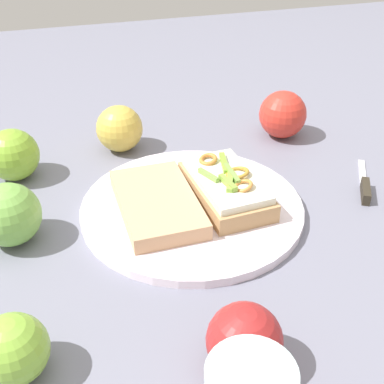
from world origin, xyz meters
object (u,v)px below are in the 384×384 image
at_px(bread_slice_side, 158,205).
at_px(apple_2, 244,341).
at_px(apple_0, 13,155).
at_px(apple_1, 119,129).
at_px(apple_3, 9,215).
at_px(sandwich, 225,186).
at_px(knife, 365,186).
at_px(apple_4, 13,350).
at_px(apple_5, 283,114).
at_px(plate, 192,208).

height_order(bread_slice_side, apple_2, apple_2).
bearing_deg(apple_0, apple_2, -154.25).
distance_m(apple_1, apple_3, 0.27).
bearing_deg(sandwich, knife, 78.85).
distance_m(apple_2, apple_4, 0.21).
bearing_deg(apple_4, apple_1, -22.49).
xyz_separation_m(sandwich, apple_3, (0.00, 0.29, 0.01)).
bearing_deg(sandwich, apple_4, -57.71).
xyz_separation_m(apple_3, apple_5, (0.17, -0.45, 0.00)).
xyz_separation_m(apple_0, apple_3, (-0.16, 0.01, 0.00)).
xyz_separation_m(plate, apple_3, (0.01, 0.24, 0.03)).
bearing_deg(apple_3, bread_slice_side, -92.73).
xyz_separation_m(apple_3, knife, (-0.03, -0.50, -0.03)).
bearing_deg(sandwich, apple_0, -124.05).
distance_m(sandwich, knife, 0.21).
distance_m(apple_3, apple_4, 0.21).
relative_size(apple_3, apple_4, 1.18).
bearing_deg(apple_4, apple_0, -0.38).
bearing_deg(apple_0, plate, -125.35).
xyz_separation_m(apple_0, knife, (-0.19, -0.49, -0.03)).
relative_size(apple_1, apple_3, 0.96).
height_order(apple_5, knife, apple_5).
distance_m(plate, knife, 0.26).
bearing_deg(apple_4, sandwich, -53.45).
relative_size(apple_0, apple_5, 0.96).
bearing_deg(knife, plate, 114.99).
bearing_deg(sandwich, apple_3, -94.61).
bearing_deg(bread_slice_side, apple_1, -177.09).
distance_m(apple_4, apple_5, 0.59).
bearing_deg(knife, apple_4, 140.27).
relative_size(apple_1, knife, 0.65).
bearing_deg(apple_5, bread_slice_side, 123.98).
height_order(plate, apple_4, apple_4).
bearing_deg(apple_3, apple_2, -141.67).
bearing_deg(bread_slice_side, apple_5, 123.14).
bearing_deg(apple_1, sandwich, -151.26).
bearing_deg(plate, apple_3, 88.71).
relative_size(apple_3, knife, 0.68).
bearing_deg(plate, apple_1, 16.83).
distance_m(bread_slice_side, apple_0, 0.25).
bearing_deg(apple_3, plate, -91.29).
bearing_deg(apple_2, apple_4, 75.57).
xyz_separation_m(bread_slice_side, apple_5, (0.18, -0.27, 0.02)).
bearing_deg(apple_5, apple_0, 91.42).
bearing_deg(plate, sandwich, -85.80).
distance_m(sandwich, apple_5, 0.24).
bearing_deg(apple_3, sandwich, -90.34).
relative_size(sandwich, apple_3, 1.98).
relative_size(sandwich, bread_slice_side, 0.95).
relative_size(sandwich, apple_5, 1.95).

